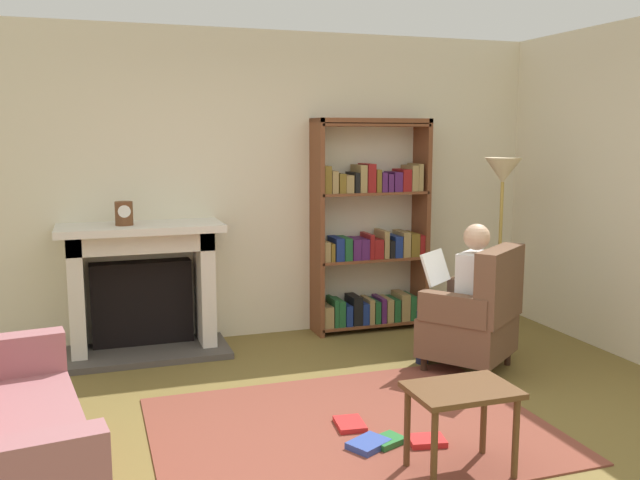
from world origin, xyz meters
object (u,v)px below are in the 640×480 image
at_px(armchair_reading, 476,317).
at_px(side_table, 461,402).
at_px(seated_reader, 462,290).
at_px(fireplace, 142,284).
at_px(floor_lamp, 502,186).
at_px(mantel_clock, 124,213).
at_px(bookshelf, 371,233).

height_order(armchair_reading, side_table, armchair_reading).
relative_size(armchair_reading, seated_reader, 0.85).
bearing_deg(fireplace, floor_lamp, -10.73).
bearing_deg(fireplace, mantel_clock, -141.36).
distance_m(armchair_reading, seated_reader, 0.23).
bearing_deg(armchair_reading, side_table, 18.83).
relative_size(fireplace, seated_reader, 1.18).
relative_size(mantel_clock, floor_lamp, 0.12).
relative_size(fireplace, floor_lamp, 0.84).
distance_m(fireplace, bookshelf, 2.09).
xyz_separation_m(mantel_clock, side_table, (1.56, -2.60, -0.78)).
height_order(fireplace, seated_reader, seated_reader).
distance_m(fireplace, mantel_clock, 0.63).
height_order(bookshelf, floor_lamp, bookshelf).
xyz_separation_m(seated_reader, side_table, (-0.88, -1.51, -0.21)).
distance_m(fireplace, floor_lamp, 3.19).
height_order(bookshelf, seated_reader, bookshelf).
bearing_deg(bookshelf, side_table, -102.88).
xyz_separation_m(fireplace, armchair_reading, (2.38, -1.28, -0.15)).
bearing_deg(mantel_clock, armchair_reading, -25.23).
xyz_separation_m(fireplace, seated_reader, (2.31, -1.19, 0.04)).
height_order(mantel_clock, bookshelf, bookshelf).
bearing_deg(mantel_clock, bookshelf, 3.56).
distance_m(bookshelf, armchair_reading, 1.44).
xyz_separation_m(side_table, floor_lamp, (1.60, 2.13, 0.95)).
bearing_deg(armchair_reading, floor_lamp, -170.12).
bearing_deg(mantel_clock, fireplace, 38.64).
xyz_separation_m(bookshelf, seated_reader, (0.25, -1.22, -0.28)).
xyz_separation_m(mantel_clock, bookshelf, (2.18, 0.14, -0.28)).
bearing_deg(side_table, floor_lamp, 52.96).
relative_size(mantel_clock, side_table, 0.34).
bearing_deg(armchair_reading, bookshelf, -113.49).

